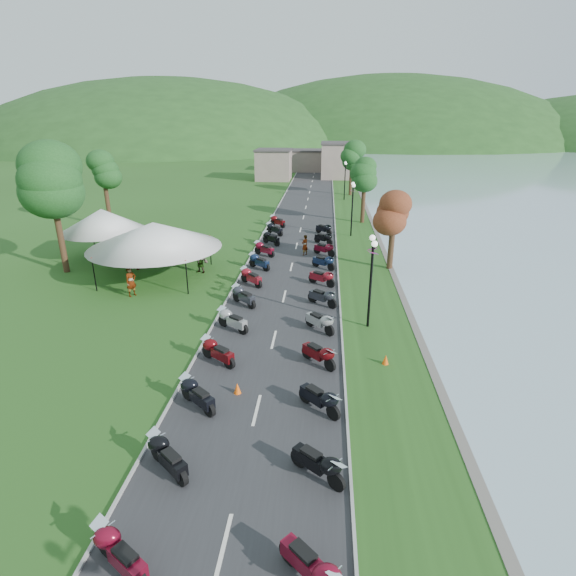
{
  "coord_description": "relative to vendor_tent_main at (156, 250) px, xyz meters",
  "views": [
    {
      "loc": [
        2.48,
        -4.7,
        10.94
      ],
      "look_at": [
        0.39,
        20.19,
        1.3
      ],
      "focal_mm": 28.0,
      "sensor_mm": 36.0,
      "label": 1
    }
  ],
  "objects": [
    {
      "name": "moto_row_left",
      "position": [
        7.05,
        -4.65,
        -1.45
      ],
      "size": [
        2.6,
        44.06,
        1.1
      ],
      "primitive_type": null,
      "color": "#331411",
      "rests_on": "ground"
    },
    {
      "name": "moto_row_right",
      "position": [
        11.81,
        -6.02,
        -1.45
      ],
      "size": [
        2.6,
        41.19,
        1.1
      ],
      "primitive_type": null,
      "color": "#331411",
      "rests_on": "ground"
    },
    {
      "name": "tree_lakeside",
      "position": [
        16.91,
        3.29,
        1.26
      ],
      "size": [
        2.34,
        2.34,
        6.51
      ],
      "primitive_type": null,
      "color": "#215921",
      "rests_on": "ground"
    },
    {
      "name": "pedestrian_a",
      "position": [
        -0.37,
        -3.75,
        -2.0
      ],
      "size": [
        0.83,
        0.89,
        1.96
      ],
      "primitive_type": "imported",
      "rotation": [
        0.0,
        0.0,
        0.98
      ],
      "color": "slate",
      "rests_on": "ground"
    },
    {
      "name": "pedestrian_b",
      "position": [
        -0.46,
        4.87,
        -2.0
      ],
      "size": [
        1.01,
        0.77,
        1.85
      ],
      "primitive_type": "imported",
      "rotation": [
        0.0,
        0.0,
        2.8
      ],
      "color": "slate",
      "rests_on": "ground"
    },
    {
      "name": "hills_backdrop",
      "position": [
        9.43,
        174.95,
        -2.0
      ],
      "size": [
        360.0,
        120.0,
        76.0
      ],
      "primitive_type": null,
      "color": "#285621",
      "rests_on": "ground"
    },
    {
      "name": "far_building",
      "position": [
        7.43,
        59.95,
        0.5
      ],
      "size": [
        18.0,
        16.0,
        5.0
      ],
      "primitive_type": "cube",
      "color": "gray",
      "rests_on": "ground"
    },
    {
      "name": "road",
      "position": [
        9.43,
        14.95,
        -1.99
      ],
      "size": [
        7.0,
        120.0,
        0.02
      ],
      "primitive_type": "cube",
      "color": "#2E2E30",
      "rests_on": "ground"
    },
    {
      "name": "traffic_cone_near",
      "position": [
        8.45,
        -13.97,
        -1.75
      ],
      "size": [
        0.32,
        0.32,
        0.5
      ],
      "primitive_type": "cone",
      "color": "#F2590C",
      "rests_on": "ground"
    },
    {
      "name": "tree_park_left",
      "position": [
        -7.23,
        0.5,
        3.55
      ],
      "size": [
        4.0,
        4.0,
        11.11
      ],
      "primitive_type": null,
      "color": "#215921",
      "rests_on": "ground"
    },
    {
      "name": "vendor_tent_side",
      "position": [
        -5.83,
        4.25,
        0.0
      ],
      "size": [
        4.45,
        4.45,
        4.0
      ],
      "primitive_type": null,
      "color": "silver",
      "rests_on": "ground"
    },
    {
      "name": "pedestrian_c",
      "position": [
        -2.14,
        1.45,
        -2.0
      ],
      "size": [
        0.55,
        1.1,
        1.65
      ],
      "primitive_type": "imported",
      "rotation": [
        0.0,
        0.0,
        4.82
      ],
      "color": "slate",
      "rests_on": "ground"
    },
    {
      "name": "vendor_tent_main",
      "position": [
        0.0,
        0.0,
        0.0
      ],
      "size": [
        6.22,
        6.22,
        4.0
      ],
      "primitive_type": null,
      "color": "silver",
      "rests_on": "ground"
    }
  ]
}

